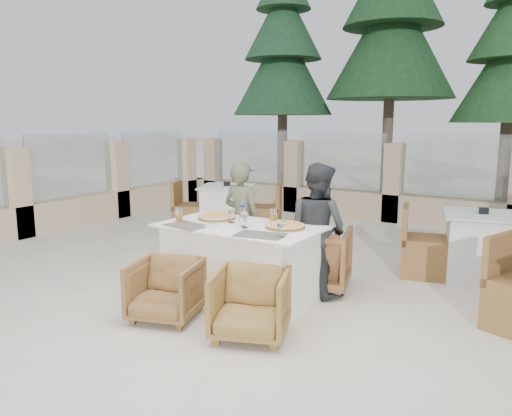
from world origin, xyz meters
The scene contains 27 objects.
ground centered at (0.00, 0.00, 0.00)m, with size 80.00×80.00×0.00m, color beige.
sand_patch centered at (0.00, 14.00, 0.01)m, with size 30.00×16.00×0.01m, color #F3E7C7.
perimeter_wall_far centered at (0.00, 4.80, 0.80)m, with size 10.00×0.34×1.60m, color tan, non-canonical shape.
perimeter_wall_left centered at (-4.50, 1.50, 0.80)m, with size 0.34×7.00×1.60m, color beige, non-canonical shape.
pine_far_left centered at (-3.50, 7.00, 2.75)m, with size 2.42×2.42×5.50m, color #1C4326.
pine_mid_left centered at (-1.00, 7.50, 3.25)m, with size 2.86×2.86×6.50m, color #1B4120.
pine_centre centered at (1.50, 7.20, 2.50)m, with size 2.20×2.20×5.00m, color #1E4821.
dining_table centered at (-0.09, 0.05, 0.39)m, with size 1.60×0.90×0.77m, color white, non-canonical shape.
placemat_near_left centered at (-0.52, -0.24, 0.77)m, with size 0.45×0.30×0.00m, color #605B52.
placemat_near_right centered at (0.31, -0.21, 0.77)m, with size 0.45×0.30×0.00m, color #5B574E.
pizza_left centered at (-0.47, 0.18, 0.80)m, with size 0.39×0.39×0.05m, color orange.
pizza_right centered at (0.36, 0.17, 0.79)m, with size 0.38×0.38×0.05m, color orange.
water_bottle centered at (-0.05, 0.05, 0.88)m, with size 0.07×0.07×0.23m, color #A9C4DE.
wine_glass_centre centered at (-0.23, 0.11, 0.86)m, with size 0.08×0.08×0.18m, color white, non-canonical shape.
wine_glass_near centered at (0.02, -0.03, 0.86)m, with size 0.08×0.08×0.18m, color white, non-canonical shape.
wine_glass_corner centered at (0.51, -0.19, 0.86)m, with size 0.08×0.08×0.18m, color silver, non-canonical shape.
beer_glass_left centered at (-0.71, -0.14, 0.84)m, with size 0.07×0.07×0.14m, color gold.
beer_glass_right centered at (0.13, 0.33, 0.84)m, with size 0.07×0.07×0.15m, color orange.
olive_dish centered at (-0.28, -0.15, 0.79)m, with size 0.11×0.11×0.04m, color silver, non-canonical shape.
armchair_far_left centered at (-0.51, 0.74, 0.28)m, with size 0.60×0.62×0.57m, color brown.
armchair_far_right centered at (0.40, 0.79, 0.34)m, with size 0.72×0.74×0.67m, color brown.
armchair_near_left centered at (-0.39, -0.72, 0.27)m, with size 0.58×0.60×0.55m, color brown.
armchair_near_right centered at (0.47, -0.63, 0.29)m, with size 0.61×0.63×0.57m, color olive.
diner_left centered at (-0.46, 0.64, 0.67)m, with size 0.49×0.32×1.35m, color #575A41.
diner_right centered at (0.48, 0.64, 0.69)m, with size 0.67×0.52×1.37m, color #313436.
bg_table_a centered at (-1.94, 2.43, 0.39)m, with size 1.64×0.82×0.77m, color white, non-canonical shape.
bg_table_b centered at (1.86, 2.00, 0.39)m, with size 1.64×0.82×0.77m, color silver, non-canonical shape.
Camera 1 is at (2.62, -3.95, 1.79)m, focal length 35.00 mm.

